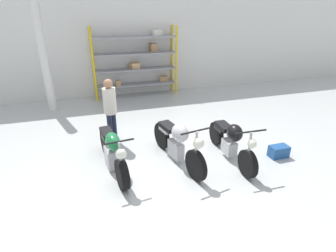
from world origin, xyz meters
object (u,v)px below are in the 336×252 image
(motorcycle_silver, at_px, (178,142))
(shelving_rack, at_px, (138,61))
(motorcycle_green, at_px, (113,151))
(toolbox, at_px, (279,151))
(person_browsing, at_px, (110,107))
(motorcycle_black, at_px, (231,141))

(motorcycle_silver, bearing_deg, shelving_rack, 167.32)
(motorcycle_green, xyz_separation_m, toolbox, (3.76, -0.65, -0.29))
(shelving_rack, distance_m, person_browsing, 4.23)
(shelving_rack, height_order, motorcycle_silver, shelving_rack)
(motorcycle_green, bearing_deg, person_browsing, 167.30)
(motorcycle_silver, relative_size, toolbox, 4.94)
(motorcycle_silver, bearing_deg, person_browsing, -148.62)
(motorcycle_green, distance_m, toolbox, 3.83)
(shelving_rack, xyz_separation_m, person_browsing, (-1.48, -3.94, -0.38))
(person_browsing, bearing_deg, motorcycle_green, 122.62)
(shelving_rack, relative_size, motorcycle_green, 1.53)
(motorcycle_green, xyz_separation_m, person_browsing, (0.13, 1.25, 0.56))
(motorcycle_silver, bearing_deg, motorcycle_black, 69.99)
(motorcycle_silver, bearing_deg, motorcycle_green, -107.66)
(motorcycle_green, bearing_deg, toolbox, 73.26)
(motorcycle_green, height_order, person_browsing, person_browsing)
(shelving_rack, xyz_separation_m, toolbox, (2.15, -5.84, -1.23))
(motorcycle_green, relative_size, person_browsing, 1.26)
(motorcycle_black, bearing_deg, motorcycle_green, -96.44)
(shelving_rack, relative_size, person_browsing, 1.93)
(motorcycle_black, xyz_separation_m, person_browsing, (-2.49, 1.63, 0.53))
(motorcycle_silver, bearing_deg, toolbox, 68.02)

